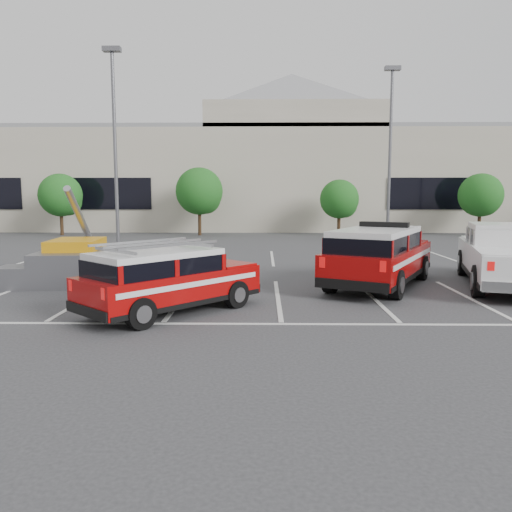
{
  "coord_description": "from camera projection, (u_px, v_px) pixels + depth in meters",
  "views": [
    {
      "loc": [
        -0.41,
        -13.82,
        2.9
      ],
      "look_at": [
        -0.64,
        1.23,
        1.05
      ],
      "focal_mm": 35.0,
      "sensor_mm": 36.0,
      "label": 1
    }
  ],
  "objects": [
    {
      "name": "tree_left",
      "position": [
        62.0,
        197.0,
        35.82
      ],
      "size": [
        3.07,
        3.07,
        4.42
      ],
      "color": "#3F2B19",
      "rests_on": "ground"
    },
    {
      "name": "fire_chief_suv",
      "position": [
        379.0,
        261.0,
        15.78
      ],
      "size": [
        4.56,
        6.09,
        2.03
      ],
      "rotation": [
        0.0,
        0.0,
        -0.49
      ],
      "color": "#910707",
      "rests_on": "ground"
    },
    {
      "name": "light_pole_mid",
      "position": [
        390.0,
        156.0,
        29.21
      ],
      "size": [
        0.9,
        0.6,
        10.24
      ],
      "color": "#59595E",
      "rests_on": "ground"
    },
    {
      "name": "ladder_suv",
      "position": [
        168.0,
        284.0,
        12.25
      ],
      "size": [
        4.35,
        4.51,
        1.78
      ],
      "rotation": [
        0.0,
        0.0,
        -0.74
      ],
      "color": "#910707",
      "rests_on": "ground"
    },
    {
      "name": "convention_building",
      "position": [
        270.0,
        175.0,
        45.11
      ],
      "size": [
        60.0,
        16.99,
        13.2
      ],
      "color": "beige",
      "rests_on": "ground"
    },
    {
      "name": "ground",
      "position": [
        278.0,
        298.0,
        14.07
      ],
      "size": [
        120.0,
        120.0,
        0.0
      ],
      "primitive_type": "plane",
      "color": "#303033",
      "rests_on": "ground"
    },
    {
      "name": "tree_right",
      "position": [
        482.0,
        197.0,
        35.39
      ],
      "size": [
        3.07,
        3.07,
        4.42
      ],
      "color": "#3F2B19",
      "rests_on": "ground"
    },
    {
      "name": "tree_mid_right",
      "position": [
        340.0,
        200.0,
        35.56
      ],
      "size": [
        2.77,
        2.77,
        3.99
      ],
      "color": "#3F2B19",
      "rests_on": "ground"
    },
    {
      "name": "tree_mid_left",
      "position": [
        201.0,
        193.0,
        35.65
      ],
      "size": [
        3.37,
        3.37,
        4.85
      ],
      "color": "#3F2B19",
      "rests_on": "ground"
    },
    {
      "name": "stall_markings",
      "position": [
        274.0,
        273.0,
        18.53
      ],
      "size": [
        23.0,
        15.0,
        0.01
      ],
      "primitive_type": "cube",
      "color": "silver",
      "rests_on": "ground"
    },
    {
      "name": "light_pole_left",
      "position": [
        115.0,
        150.0,
        25.46
      ],
      "size": [
        0.9,
        0.6,
        10.24
      ],
      "color": "#59595E",
      "rests_on": "ground"
    },
    {
      "name": "white_pickup",
      "position": [
        505.0,
        262.0,
        15.8
      ],
      "size": [
        3.91,
        6.79,
        1.97
      ],
      "rotation": [
        0.0,
        0.0,
        -0.28
      ],
      "color": "silver",
      "rests_on": "ground"
    },
    {
      "name": "utility_rig",
      "position": [
        73.0,
        263.0,
        16.73
      ],
      "size": [
        3.23,
        3.97,
        3.2
      ],
      "rotation": [
        0.0,
        0.0,
        0.1
      ],
      "color": "#59595E",
      "rests_on": "ground"
    }
  ]
}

